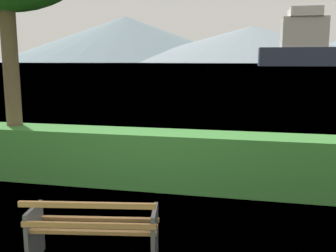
% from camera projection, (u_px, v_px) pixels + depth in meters
% --- Properties ---
extents(water_surface, '(620.00, 620.00, 0.00)m').
position_uv_depth(water_surface, '(250.00, 64.00, 302.54)').
color(water_surface, '#6B8EA3').
rests_on(water_surface, ground_plane).
extents(park_bench, '(1.65, 0.82, 0.87)m').
position_uv_depth(park_bench, '(93.00, 229.00, 4.65)').
color(park_bench, '#A0703F').
rests_on(park_bench, ground_plane).
extents(hedge_row, '(12.68, 0.85, 1.09)m').
position_uv_depth(hedge_row, '(154.00, 159.00, 7.51)').
color(hedge_row, '#387A33').
rests_on(hedge_row, ground_plane).
extents(distant_hills, '(780.44, 428.76, 85.96)m').
position_uv_depth(distant_hills, '(245.00, 38.00, 563.32)').
color(distant_hills, slate).
rests_on(distant_hills, ground_plane).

